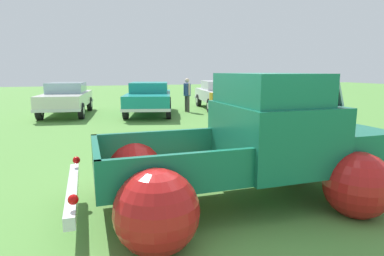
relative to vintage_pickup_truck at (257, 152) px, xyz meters
name	(u,v)px	position (x,y,z in m)	size (l,w,h in m)	color
ground_plane	(232,202)	(-0.39, 0.00, -0.76)	(80.00, 80.00, 0.00)	#548C3D
vintage_pickup_truck	(257,152)	(0.00, 0.00, 0.00)	(4.63, 2.80, 1.96)	black
show_car_0	(67,97)	(-3.23, 11.24, 0.02)	(2.34, 4.65, 1.43)	black
show_car_1	(149,97)	(0.31, 10.29, 0.03)	(3.00, 4.93, 1.43)	black
show_car_2	(220,94)	(4.15, 11.24, 0.03)	(2.49, 4.68, 1.43)	black
spectator_0	(217,109)	(1.02, 4.02, 0.15)	(0.54, 0.42, 1.60)	gray
spectator_1	(187,93)	(2.18, 10.54, 0.15)	(0.39, 0.54, 1.60)	#4C4742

